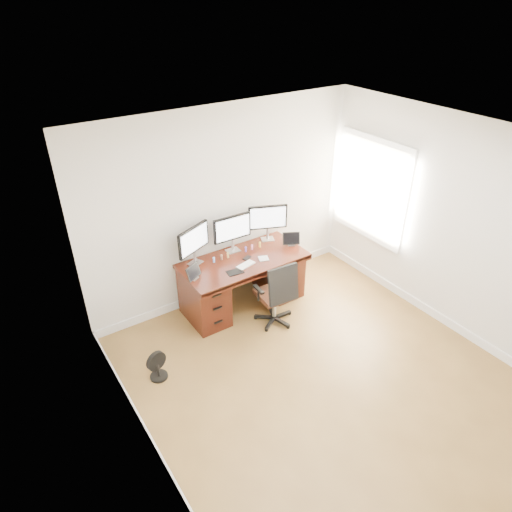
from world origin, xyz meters
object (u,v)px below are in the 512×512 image
floor_fan (157,366)px  keyboard (246,265)px  monitor_center (232,229)px  desk (243,280)px  office_chair (276,303)px

floor_fan → keyboard: size_ratio=1.37×
keyboard → monitor_center: bearing=68.8°
floor_fan → monitor_center: size_ratio=0.65×
desk → office_chair: size_ratio=1.80×
office_chair → keyboard: office_chair is taller
office_chair → floor_fan: 1.72m
desk → keyboard: (-0.06, -0.18, 0.36)m
desk → floor_fan: bearing=-157.4°
office_chair → desk: bearing=107.9°
desk → keyboard: size_ratio=6.58×
office_chair → monitor_center: 1.15m
monitor_center → keyboard: monitor_center is taller
floor_fan → monitor_center: 2.02m
office_chair → floor_fan: bearing=-173.5°
desk → monitor_center: monitor_center is taller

